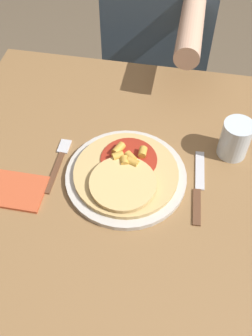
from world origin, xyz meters
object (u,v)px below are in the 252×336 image
knife (198,188)px  person_diner (159,33)px  dining_table (121,199)px  plate (126,176)px  drinking_glass (235,139)px  fork (59,161)px  pizza (126,173)px

knife → person_diner: 0.73m
dining_table → knife: size_ratio=4.18×
dining_table → plate: plate is taller
plate → drinking_glass: drinking_glass is taller
fork → drinking_glass: 0.45m
dining_table → person_diner: 0.69m
dining_table → plate: (0.02, -0.02, 0.14)m
knife → person_diner: (-0.18, 0.70, -0.05)m
plate → fork: 0.18m
plate → fork: plate is taller
plate → pizza: 0.02m
plate → drinking_glass: 0.29m
plate → knife: (0.18, 0.00, -0.00)m
knife → drinking_glass: (0.08, 0.13, 0.05)m
dining_table → drinking_glass: bearing=22.0°
pizza → person_diner: size_ratio=0.21×
drinking_glass → person_diner: (-0.26, 0.57, -0.10)m
plate → knife: size_ratio=1.34×
drinking_glass → person_diner: person_diner is taller
dining_table → knife: (0.20, -0.02, 0.13)m
fork → knife: size_ratio=0.79×
plate → drinking_glass: bearing=27.4°
pizza → drinking_glass: 0.29m
pizza → fork: pizza is taller
plate → pizza: (-0.00, -0.00, 0.02)m
fork → plate: bearing=-6.1°
drinking_glass → fork: bearing=-165.4°
fork → person_diner: bearing=76.0°
dining_table → person_diner: (0.01, 0.68, 0.09)m
dining_table → drinking_glass: 0.35m
drinking_glass → pizza: bearing=-151.8°
plate → person_diner: bearing=90.5°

